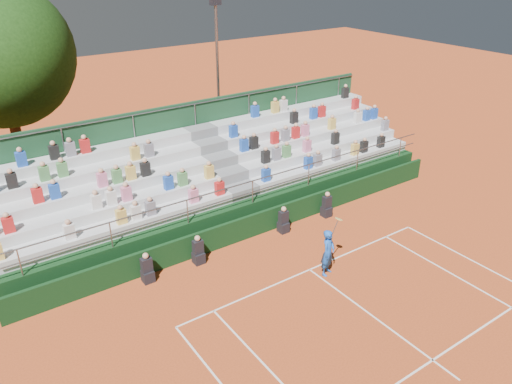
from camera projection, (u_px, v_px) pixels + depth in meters
ground at (310, 270)px, 18.48m from camera, size 90.00×90.00×0.00m
courtside_wall at (260, 223)px, 20.62m from camera, size 20.00×0.15×1.00m
line_officials at (245, 235)px, 19.76m from camera, size 8.88×0.40×1.19m
grandstand at (219, 183)px, 22.75m from camera, size 20.00×5.20×4.40m
tennis_player at (328, 252)px, 17.88m from camera, size 0.92×0.66×2.22m
floodlight_mast at (218, 67)px, 27.07m from camera, size 0.60×0.25×8.42m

